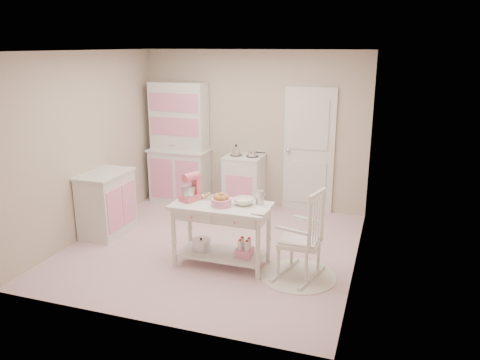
{
  "coord_description": "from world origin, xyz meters",
  "views": [
    {
      "loc": [
        2.22,
        -5.5,
        2.67
      ],
      "look_at": [
        0.38,
        0.04,
        0.98
      ],
      "focal_mm": 35.0,
      "sensor_mm": 36.0,
      "label": 1
    }
  ],
  "objects_px": {
    "stove": "(244,183)",
    "bread_basket": "(221,202)",
    "hutch": "(179,143)",
    "work_table": "(222,235)",
    "base_cabinet": "(107,204)",
    "rocking_chair": "(300,234)",
    "stand_mixer": "(190,187)"
  },
  "relations": [
    {
      "from": "stove",
      "to": "rocking_chair",
      "type": "height_order",
      "value": "rocking_chair"
    },
    {
      "from": "rocking_chair",
      "to": "work_table",
      "type": "relative_size",
      "value": 0.92
    },
    {
      "from": "hutch",
      "to": "base_cabinet",
      "type": "distance_m",
      "value": 1.83
    },
    {
      "from": "work_table",
      "to": "stand_mixer",
      "type": "xyz_separation_m",
      "value": [
        -0.42,
        0.02,
        0.57
      ]
    },
    {
      "from": "stove",
      "to": "bread_basket",
      "type": "relative_size",
      "value": 3.68
    },
    {
      "from": "hutch",
      "to": "stove",
      "type": "distance_m",
      "value": 1.33
    },
    {
      "from": "stand_mixer",
      "to": "bread_basket",
      "type": "distance_m",
      "value": 0.46
    },
    {
      "from": "hutch",
      "to": "work_table",
      "type": "height_order",
      "value": "hutch"
    },
    {
      "from": "work_table",
      "to": "bread_basket",
      "type": "relative_size",
      "value": 4.8
    },
    {
      "from": "stand_mixer",
      "to": "rocking_chair",
      "type": "bearing_deg",
      "value": 22.09
    },
    {
      "from": "base_cabinet",
      "to": "work_table",
      "type": "height_order",
      "value": "base_cabinet"
    },
    {
      "from": "base_cabinet",
      "to": "bread_basket",
      "type": "xyz_separation_m",
      "value": [
        1.96,
        -0.47,
        0.39
      ]
    },
    {
      "from": "bread_basket",
      "to": "base_cabinet",
      "type": "bearing_deg",
      "value": 166.43
    },
    {
      "from": "base_cabinet",
      "to": "rocking_chair",
      "type": "xyz_separation_m",
      "value": [
        2.92,
        -0.43,
        0.09
      ]
    },
    {
      "from": "base_cabinet",
      "to": "bread_basket",
      "type": "distance_m",
      "value": 2.05
    },
    {
      "from": "rocking_chair",
      "to": "hutch",
      "type": "bearing_deg",
      "value": 155.19
    },
    {
      "from": "base_cabinet",
      "to": "bread_basket",
      "type": "relative_size",
      "value": 3.68
    },
    {
      "from": "stove",
      "to": "base_cabinet",
      "type": "height_order",
      "value": "same"
    },
    {
      "from": "hutch",
      "to": "rocking_chair",
      "type": "distance_m",
      "value": 3.36
    },
    {
      "from": "base_cabinet",
      "to": "rocking_chair",
      "type": "distance_m",
      "value": 2.95
    },
    {
      "from": "bread_basket",
      "to": "hutch",
      "type": "bearing_deg",
      "value": 126.35
    },
    {
      "from": "hutch",
      "to": "rocking_chair",
      "type": "bearing_deg",
      "value": -39.81
    },
    {
      "from": "stove",
      "to": "base_cabinet",
      "type": "relative_size",
      "value": 1.0
    },
    {
      "from": "hutch",
      "to": "bread_basket",
      "type": "height_order",
      "value": "hutch"
    },
    {
      "from": "hutch",
      "to": "stand_mixer",
      "type": "distance_m",
      "value": 2.39
    },
    {
      "from": "rocking_chair",
      "to": "work_table",
      "type": "bearing_deg",
      "value": -165.72
    },
    {
      "from": "stove",
      "to": "stand_mixer",
      "type": "bearing_deg",
      "value": -91.28
    },
    {
      "from": "rocking_chair",
      "to": "work_table",
      "type": "distance_m",
      "value": 0.99
    },
    {
      "from": "rocking_chair",
      "to": "stand_mixer",
      "type": "relative_size",
      "value": 3.24
    },
    {
      "from": "hutch",
      "to": "bread_basket",
      "type": "distance_m",
      "value": 2.7
    },
    {
      "from": "hutch",
      "to": "base_cabinet",
      "type": "xyz_separation_m",
      "value": [
        -0.36,
        -1.69,
        -0.58
      ]
    },
    {
      "from": "stand_mixer",
      "to": "bread_basket",
      "type": "relative_size",
      "value": 1.36
    }
  ]
}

